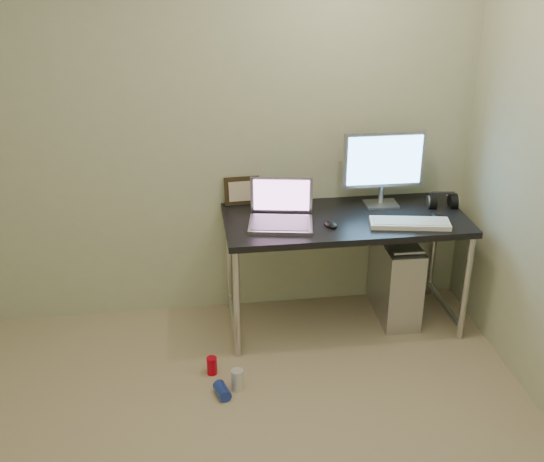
{
  "coord_description": "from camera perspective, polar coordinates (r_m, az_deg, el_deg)",
  "views": [
    {
      "loc": [
        -0.07,
        -2.27,
        2.42
      ],
      "look_at": [
        0.38,
        1.08,
        0.85
      ],
      "focal_mm": 45.0,
      "sensor_mm": 36.0,
      "label": 1
    }
  ],
  "objects": [
    {
      "name": "keyboard",
      "position": [
        4.11,
        11.45,
        0.64
      ],
      "size": [
        0.49,
        0.23,
        0.03
      ],
      "primitive_type": "cube",
      "rotation": [
        0.0,
        0.0,
        -0.18
      ],
      "color": "white",
      "rests_on": "desk"
    },
    {
      "name": "headphones",
      "position": [
        4.42,
        14.06,
        2.4
      ],
      "size": [
        0.19,
        0.12,
        0.12
      ],
      "rotation": [
        0.0,
        0.0,
        -0.12
      ],
      "color": "black",
      "rests_on": "desk"
    },
    {
      "name": "picture_frame",
      "position": [
        4.31,
        -2.52,
        3.39
      ],
      "size": [
        0.23,
        0.08,
        0.18
      ],
      "primitive_type": "cube",
      "rotation": [
        -0.21,
        0.0,
        0.06
      ],
      "color": "black",
      "rests_on": "desk"
    },
    {
      "name": "wall_back",
      "position": [
        4.19,
        -6.49,
        8.55
      ],
      "size": [
        3.5,
        0.02,
        2.5
      ],
      "primitive_type": "cube",
      "color": "beige",
      "rests_on": "ground"
    },
    {
      "name": "can_blue",
      "position": [
        3.87,
        -4.19,
        -13.2
      ],
      "size": [
        0.1,
        0.14,
        0.07
      ],
      "primitive_type": "cylinder",
      "rotation": [
        1.57,
        0.0,
        0.27
      ],
      "color": "#1F349F",
      "rests_on": "ground"
    },
    {
      "name": "webcam",
      "position": [
        4.32,
        -0.33,
        3.51
      ],
      "size": [
        0.05,
        0.04,
        0.12
      ],
      "rotation": [
        0.0,
        0.0,
        -0.2
      ],
      "color": "silver",
      "rests_on": "desk"
    },
    {
      "name": "can_white",
      "position": [
        3.9,
        -2.92,
        -12.33
      ],
      "size": [
        0.07,
        0.07,
        0.13
      ],
      "primitive_type": "cylinder",
      "rotation": [
        0.0,
        0.0,
        -0.02
      ],
      "color": "silver",
      "rests_on": "ground"
    },
    {
      "name": "monitor",
      "position": [
        4.28,
        9.33,
        5.63
      ],
      "size": [
        0.51,
        0.15,
        0.48
      ],
      "rotation": [
        0.0,
        0.0,
        -0.01
      ],
      "color": "#B0B0B8",
      "rests_on": "desk"
    },
    {
      "name": "mouse_right",
      "position": [
        4.24,
        13.64,
        1.27
      ],
      "size": [
        0.08,
        0.12,
        0.04
      ],
      "primitive_type": "ellipsoid",
      "rotation": [
        0.0,
        0.0,
        -0.06
      ],
      "color": "black",
      "rests_on": "desk"
    },
    {
      "name": "can_red",
      "position": [
        4.03,
        -5.05,
        -11.16
      ],
      "size": [
        0.07,
        0.07,
        0.11
      ],
      "primitive_type": "cylinder",
      "rotation": [
        0.0,
        0.0,
        0.3
      ],
      "color": "red",
      "rests_on": "ground"
    },
    {
      "name": "mouse_left",
      "position": [
        4.03,
        4.94,
        0.64
      ],
      "size": [
        0.09,
        0.12,
        0.04
      ],
      "primitive_type": "ellipsoid",
      "rotation": [
        0.0,
        0.0,
        0.31
      ],
      "color": "black",
      "rests_on": "desk"
    },
    {
      "name": "laptop",
      "position": [
        4.05,
        0.75,
        1.53
      ],
      "size": [
        0.42,
        0.37,
        0.26
      ],
      "rotation": [
        0.0,
        0.0,
        -0.18
      ],
      "color": "#B0B0B8",
      "rests_on": "desk"
    },
    {
      "name": "desk",
      "position": [
        4.2,
        6.13,
        0.1
      ],
      "size": [
        1.48,
        0.65,
        0.75
      ],
      "color": "black",
      "rests_on": "ground"
    },
    {
      "name": "tower_computer",
      "position": [
        4.53,
        10.26,
        -3.87
      ],
      "size": [
        0.23,
        0.52,
        0.57
      ],
      "rotation": [
        0.0,
        0.0,
        -0.01
      ],
      "color": "silver",
      "rests_on": "ground"
    },
    {
      "name": "cable_b",
      "position": [
        4.65,
        10.14,
        -1.51
      ],
      "size": [
        0.02,
        0.11,
        0.71
      ],
      "primitive_type": "cylinder",
      "rotation": [
        0.14,
        0.0,
        0.09
      ],
      "color": "black",
      "rests_on": "ground"
    },
    {
      "name": "cable_a",
      "position": [
        4.63,
        9.02,
        -1.26
      ],
      "size": [
        0.01,
        0.16,
        0.69
      ],
      "primitive_type": "cylinder",
      "rotation": [
        0.21,
        0.0,
        0.0
      ],
      "color": "black",
      "rests_on": "ground"
    }
  ]
}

